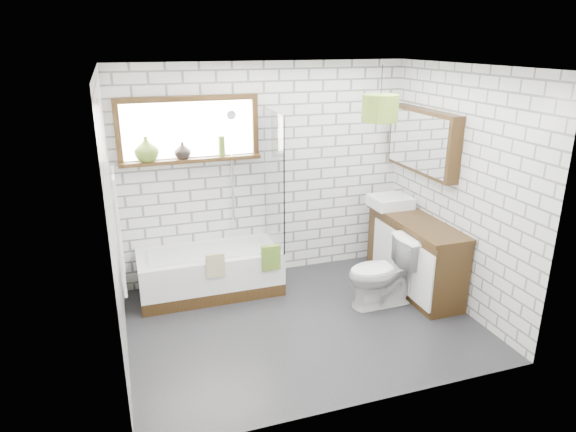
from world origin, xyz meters
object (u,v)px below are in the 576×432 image
object	(u,v)px
bathtub	(210,272)
basin	(390,202)
vanity	(414,254)
pendant	(380,108)
toilet	(382,272)

from	to	relation	value
bathtub	basin	xyz separation A→B (m)	(2.16, -0.12, 0.64)
vanity	pendant	distance (m)	1.82
vanity	basin	xyz separation A→B (m)	(-0.06, 0.50, 0.48)
bathtub	vanity	xyz separation A→B (m)	(2.22, -0.62, 0.16)
bathtub	basin	bearing A→B (deg)	-3.16
bathtub	toilet	world-z (taller)	toilet
vanity	toilet	distance (m)	0.59
basin	pendant	world-z (taller)	pendant
bathtub	vanity	distance (m)	2.31
bathtub	toilet	size ratio (longest dim) A/B	2.05
vanity	toilet	bearing A→B (deg)	-155.56
basin	pendant	distance (m)	1.51
bathtub	pendant	bearing A→B (deg)	-27.53
basin	pendant	bearing A→B (deg)	-130.17
bathtub	pendant	world-z (taller)	pendant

